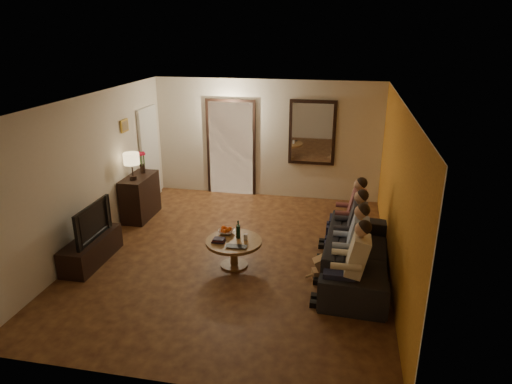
% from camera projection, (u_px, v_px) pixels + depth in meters
% --- Properties ---
extents(floor, '(5.00, 6.00, 0.01)m').
position_uv_depth(floor, '(235.00, 255.00, 7.71)').
color(floor, '#3B1A0F').
rests_on(floor, ground).
extents(ceiling, '(5.00, 6.00, 0.01)m').
position_uv_depth(ceiling, '(232.00, 100.00, 6.82)').
color(ceiling, white).
rests_on(ceiling, back_wall).
extents(back_wall, '(5.00, 0.02, 2.60)m').
position_uv_depth(back_wall, '(266.00, 139.00, 10.03)').
color(back_wall, beige).
rests_on(back_wall, floor).
extents(front_wall, '(5.00, 0.02, 2.60)m').
position_uv_depth(front_wall, '(162.00, 278.00, 4.50)').
color(front_wall, beige).
rests_on(front_wall, floor).
extents(left_wall, '(0.02, 6.00, 2.60)m').
position_uv_depth(left_wall, '(91.00, 173.00, 7.72)').
color(left_wall, beige).
rests_on(left_wall, floor).
extents(right_wall, '(0.02, 6.00, 2.60)m').
position_uv_depth(right_wall, '(396.00, 193.00, 6.81)').
color(right_wall, beige).
rests_on(right_wall, floor).
extents(orange_accent, '(0.01, 6.00, 2.60)m').
position_uv_depth(orange_accent, '(396.00, 193.00, 6.81)').
color(orange_accent, '#BA6C1F').
rests_on(orange_accent, right_wall).
extents(kitchen_doorway, '(1.00, 0.06, 2.10)m').
position_uv_depth(kitchen_doorway, '(231.00, 149.00, 10.24)').
color(kitchen_doorway, '#FFE0A5').
rests_on(kitchen_doorway, floor).
extents(door_trim, '(1.12, 0.04, 2.22)m').
position_uv_depth(door_trim, '(231.00, 149.00, 10.23)').
color(door_trim, black).
rests_on(door_trim, floor).
extents(fridge_glimpse, '(0.45, 0.03, 1.70)m').
position_uv_depth(fridge_glimpse, '(242.00, 156.00, 10.25)').
color(fridge_glimpse, silver).
rests_on(fridge_glimpse, floor).
extents(mirror_frame, '(1.00, 0.05, 1.40)m').
position_uv_depth(mirror_frame, '(312.00, 133.00, 9.74)').
color(mirror_frame, black).
rests_on(mirror_frame, back_wall).
extents(mirror_glass, '(0.86, 0.02, 1.26)m').
position_uv_depth(mirror_glass, '(312.00, 133.00, 9.72)').
color(mirror_glass, white).
rests_on(mirror_glass, back_wall).
extents(white_door, '(0.06, 0.85, 2.04)m').
position_uv_depth(white_door, '(150.00, 154.00, 9.93)').
color(white_door, white).
rests_on(white_door, floor).
extents(framed_art, '(0.03, 0.28, 0.24)m').
position_uv_depth(framed_art, '(124.00, 126.00, 8.73)').
color(framed_art, '#B28C33').
rests_on(framed_art, left_wall).
extents(art_canvas, '(0.01, 0.22, 0.18)m').
position_uv_depth(art_canvas, '(125.00, 126.00, 8.72)').
color(art_canvas, brown).
rests_on(art_canvas, left_wall).
extents(dresser, '(0.45, 0.97, 0.87)m').
position_uv_depth(dresser, '(140.00, 197.00, 9.11)').
color(dresser, black).
rests_on(dresser, floor).
extents(table_lamp, '(0.30, 0.30, 0.54)m').
position_uv_depth(table_lamp, '(132.00, 166.00, 8.67)').
color(table_lamp, beige).
rests_on(table_lamp, dresser).
extents(flower_vase, '(0.14, 0.14, 0.44)m').
position_uv_depth(flower_vase, '(142.00, 162.00, 9.09)').
color(flower_vase, red).
rests_on(flower_vase, dresser).
extents(tv_stand, '(0.45, 1.28, 0.43)m').
position_uv_depth(tv_stand, '(91.00, 250.00, 7.43)').
color(tv_stand, black).
rests_on(tv_stand, floor).
extents(tv, '(1.01, 0.13, 0.58)m').
position_uv_depth(tv, '(87.00, 221.00, 7.26)').
color(tv, black).
rests_on(tv, tv_stand).
extents(sofa, '(2.44, 1.07, 0.70)m').
position_uv_depth(sofa, '(357.00, 255.00, 6.99)').
color(sofa, black).
rests_on(sofa, floor).
extents(person_a, '(0.60, 0.40, 1.20)m').
position_uv_depth(person_a, '(352.00, 268.00, 6.09)').
color(person_a, tan).
rests_on(person_a, sofa).
extents(person_b, '(0.60, 0.40, 1.20)m').
position_uv_depth(person_b, '(352.00, 248.00, 6.64)').
color(person_b, tan).
rests_on(person_b, sofa).
extents(person_c, '(0.60, 0.40, 1.20)m').
position_uv_depth(person_c, '(352.00, 231.00, 7.19)').
color(person_c, tan).
rests_on(person_c, sofa).
extents(person_d, '(0.60, 0.40, 1.20)m').
position_uv_depth(person_d, '(352.00, 216.00, 7.75)').
color(person_d, tan).
rests_on(person_d, sofa).
extents(dog, '(0.61, 0.39, 0.56)m').
position_uv_depth(dog, '(329.00, 261.00, 6.93)').
color(dog, '#A77C4D').
rests_on(dog, floor).
extents(coffee_table, '(0.93, 0.93, 0.45)m').
position_uv_depth(coffee_table, '(234.00, 253.00, 7.30)').
color(coffee_table, brown).
rests_on(coffee_table, floor).
extents(bowl, '(0.26, 0.26, 0.06)m').
position_uv_depth(bowl, '(226.00, 232.00, 7.45)').
color(bowl, white).
rests_on(bowl, coffee_table).
extents(oranges, '(0.20, 0.20, 0.08)m').
position_uv_depth(oranges, '(226.00, 228.00, 7.42)').
color(oranges, '#E35413').
rests_on(oranges, bowl).
extents(wine_bottle, '(0.07, 0.07, 0.31)m').
position_uv_depth(wine_bottle, '(238.00, 229.00, 7.25)').
color(wine_bottle, black).
rests_on(wine_bottle, coffee_table).
extents(wine_glass, '(0.06, 0.06, 0.10)m').
position_uv_depth(wine_glass, '(246.00, 237.00, 7.22)').
color(wine_glass, silver).
rests_on(wine_glass, coffee_table).
extents(book_stack, '(0.20, 0.15, 0.07)m').
position_uv_depth(book_stack, '(219.00, 240.00, 7.16)').
color(book_stack, black).
rests_on(book_stack, coffee_table).
extents(laptop, '(0.34, 0.23, 0.03)m').
position_uv_depth(laptop, '(236.00, 248.00, 6.94)').
color(laptop, black).
rests_on(laptop, coffee_table).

